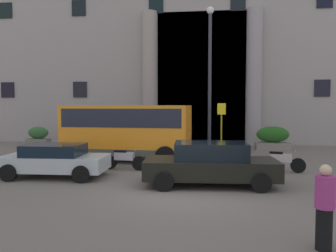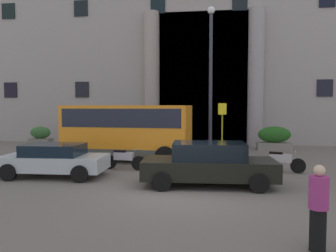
{
  "view_description": "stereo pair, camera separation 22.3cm",
  "coord_description": "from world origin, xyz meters",
  "px_view_note": "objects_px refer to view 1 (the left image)",
  "views": [
    {
      "loc": [
        0.82,
        -10.72,
        2.71
      ],
      "look_at": [
        -1.01,
        4.74,
        1.77
      ],
      "focal_mm": 35.98,
      "sensor_mm": 36.0,
      "label": 1
    },
    {
      "loc": [
        1.04,
        -10.7,
        2.71
      ],
      "look_at": [
        -1.01,
        4.74,
        1.77
      ],
      "focal_mm": 35.98,
      "sensor_mm": 36.0,
      "label": 2
    }
  ],
  "objects_px": {
    "scooter_by_planter": "(123,159)",
    "pedestrian_woman_with_bag": "(325,207)",
    "bus_stop_sign": "(221,124)",
    "hedge_planter_far_west": "(38,137)",
    "hedge_planter_entrance_left": "(273,139)",
    "hedge_planter_entrance_right": "(125,139)",
    "orange_minibus": "(127,128)",
    "motorcycle_near_kerb": "(279,161)",
    "lamppost_plaza_centre": "(210,70)",
    "white_taxi_kerbside": "(210,164)",
    "parked_hatchback_near": "(55,160)"
  },
  "relations": [
    {
      "from": "motorcycle_near_kerb",
      "to": "hedge_planter_entrance_right",
      "type": "bearing_deg",
      "value": 152.03
    },
    {
      "from": "orange_minibus",
      "to": "hedge_planter_far_west",
      "type": "bearing_deg",
      "value": 148.56
    },
    {
      "from": "orange_minibus",
      "to": "lamppost_plaza_centre",
      "type": "height_order",
      "value": "lamppost_plaza_centre"
    },
    {
      "from": "hedge_planter_entrance_left",
      "to": "parked_hatchback_near",
      "type": "relative_size",
      "value": 0.51
    },
    {
      "from": "bus_stop_sign",
      "to": "hedge_planter_far_west",
      "type": "xyz_separation_m",
      "value": [
        -12.09,
        3.25,
        -1.12
      ]
    },
    {
      "from": "white_taxi_kerbside",
      "to": "pedestrian_woman_with_bag",
      "type": "xyz_separation_m",
      "value": [
        2.08,
        -4.94,
        0.07
      ]
    },
    {
      "from": "orange_minibus",
      "to": "white_taxi_kerbside",
      "type": "bearing_deg",
      "value": -46.39
    },
    {
      "from": "hedge_planter_far_west",
      "to": "bus_stop_sign",
      "type": "bearing_deg",
      "value": -15.05
    },
    {
      "from": "bus_stop_sign",
      "to": "lamppost_plaza_centre",
      "type": "height_order",
      "value": "lamppost_plaza_centre"
    },
    {
      "from": "orange_minibus",
      "to": "lamppost_plaza_centre",
      "type": "xyz_separation_m",
      "value": [
        4.04,
        2.59,
        3.05
      ]
    },
    {
      "from": "hedge_planter_entrance_right",
      "to": "scooter_by_planter",
      "type": "distance_m",
      "value": 7.25
    },
    {
      "from": "hedge_planter_entrance_left",
      "to": "pedestrian_woman_with_bag",
      "type": "distance_m",
      "value": 14.77
    },
    {
      "from": "hedge_planter_entrance_right",
      "to": "scooter_by_planter",
      "type": "relative_size",
      "value": 1.05
    },
    {
      "from": "scooter_by_planter",
      "to": "pedestrian_woman_with_bag",
      "type": "bearing_deg",
      "value": -45.88
    },
    {
      "from": "hedge_planter_entrance_right",
      "to": "hedge_planter_entrance_left",
      "type": "bearing_deg",
      "value": 1.94
    },
    {
      "from": "pedestrian_woman_with_bag",
      "to": "lamppost_plaza_centre",
      "type": "xyz_separation_m",
      "value": [
        -2.08,
        12.34,
        3.87
      ]
    },
    {
      "from": "bus_stop_sign",
      "to": "hedge_planter_far_west",
      "type": "distance_m",
      "value": 12.57
    },
    {
      "from": "hedge_planter_entrance_right",
      "to": "bus_stop_sign",
      "type": "bearing_deg",
      "value": -24.09
    },
    {
      "from": "hedge_planter_far_west",
      "to": "lamppost_plaza_centre",
      "type": "distance_m",
      "value": 12.43
    },
    {
      "from": "orange_minibus",
      "to": "pedestrian_woman_with_bag",
      "type": "relative_size",
      "value": 3.85
    },
    {
      "from": "pedestrian_woman_with_bag",
      "to": "parked_hatchback_near",
      "type": "bearing_deg",
      "value": 119.23
    },
    {
      "from": "parked_hatchback_near",
      "to": "bus_stop_sign",
      "type": "bearing_deg",
      "value": 41.5
    },
    {
      "from": "bus_stop_sign",
      "to": "hedge_planter_far_west",
      "type": "height_order",
      "value": "bus_stop_sign"
    },
    {
      "from": "hedge_planter_entrance_right",
      "to": "parked_hatchback_near",
      "type": "height_order",
      "value": "parked_hatchback_near"
    },
    {
      "from": "white_taxi_kerbside",
      "to": "parked_hatchback_near",
      "type": "height_order",
      "value": "white_taxi_kerbside"
    },
    {
      "from": "scooter_by_planter",
      "to": "pedestrian_woman_with_bag",
      "type": "height_order",
      "value": "pedestrian_woman_with_bag"
    },
    {
      "from": "parked_hatchback_near",
      "to": "white_taxi_kerbside",
      "type": "bearing_deg",
      "value": -8.03
    },
    {
      "from": "orange_minibus",
      "to": "scooter_by_planter",
      "type": "height_order",
      "value": "orange_minibus"
    },
    {
      "from": "hedge_planter_far_west",
      "to": "pedestrian_woman_with_bag",
      "type": "distance_m",
      "value": 20.16
    },
    {
      "from": "parked_hatchback_near",
      "to": "pedestrian_woman_with_bag",
      "type": "relative_size",
      "value": 2.45
    },
    {
      "from": "orange_minibus",
      "to": "hedge_planter_entrance_left",
      "type": "distance_m",
      "value": 9.36
    },
    {
      "from": "orange_minibus",
      "to": "white_taxi_kerbside",
      "type": "height_order",
      "value": "orange_minibus"
    },
    {
      "from": "parked_hatchback_near",
      "to": "lamppost_plaza_centre",
      "type": "height_order",
      "value": "lamppost_plaza_centre"
    },
    {
      "from": "parked_hatchback_near",
      "to": "hedge_planter_entrance_right",
      "type": "bearing_deg",
      "value": 84.75
    },
    {
      "from": "hedge_planter_far_west",
      "to": "scooter_by_planter",
      "type": "bearing_deg",
      "value": -44.32
    },
    {
      "from": "lamppost_plaza_centre",
      "to": "white_taxi_kerbside",
      "type": "bearing_deg",
      "value": -89.97
    },
    {
      "from": "hedge_planter_entrance_right",
      "to": "motorcycle_near_kerb",
      "type": "height_order",
      "value": "hedge_planter_entrance_right"
    },
    {
      "from": "hedge_planter_entrance_left",
      "to": "pedestrian_woman_with_bag",
      "type": "bearing_deg",
      "value": -96.97
    },
    {
      "from": "white_taxi_kerbside",
      "to": "scooter_by_planter",
      "type": "xyz_separation_m",
      "value": [
        -3.64,
        2.37,
        -0.29
      ]
    },
    {
      "from": "hedge_planter_entrance_left",
      "to": "hedge_planter_far_west",
      "type": "distance_m",
      "value": 15.33
    },
    {
      "from": "orange_minibus",
      "to": "pedestrian_woman_with_bag",
      "type": "distance_m",
      "value": 11.54
    },
    {
      "from": "orange_minibus",
      "to": "parked_hatchback_near",
      "type": "relative_size",
      "value": 1.57
    },
    {
      "from": "hedge_planter_far_west",
      "to": "hedge_planter_entrance_right",
      "type": "xyz_separation_m",
      "value": [
        6.13,
        -0.59,
        -0.05
      ]
    },
    {
      "from": "orange_minibus",
      "to": "hedge_planter_entrance_right",
      "type": "height_order",
      "value": "orange_minibus"
    },
    {
      "from": "hedge_planter_entrance_right",
      "to": "lamppost_plaza_centre",
      "type": "distance_m",
      "value": 7.02
    },
    {
      "from": "orange_minibus",
      "to": "parked_hatchback_near",
      "type": "distance_m",
      "value": 4.64
    },
    {
      "from": "pedestrian_woman_with_bag",
      "to": "hedge_planter_entrance_left",
      "type": "bearing_deg",
      "value": 57.38
    },
    {
      "from": "pedestrian_woman_with_bag",
      "to": "lamppost_plaza_centre",
      "type": "height_order",
      "value": "lamppost_plaza_centre"
    },
    {
      "from": "scooter_by_planter",
      "to": "lamppost_plaza_centre",
      "type": "bearing_deg",
      "value": 60.23
    },
    {
      "from": "hedge_planter_entrance_left",
      "to": "hedge_planter_entrance_right",
      "type": "bearing_deg",
      "value": -178.06
    }
  ]
}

